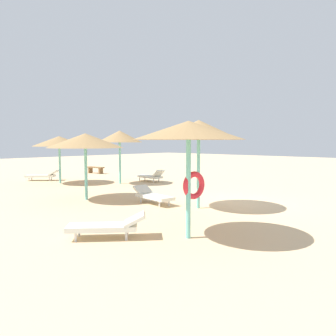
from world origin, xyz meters
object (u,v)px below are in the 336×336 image
at_px(lounger_0, 151,176).
at_px(parasol_2, 189,132).
at_px(lounger_1, 152,196).
at_px(lounger_2, 108,226).
at_px(parasol_4, 85,141).
at_px(parasol_3, 59,141).
at_px(parasol_1, 199,130).
at_px(bench_0, 95,169).
at_px(lounger_3, 43,175).
at_px(parasol_0, 120,137).

bearing_deg(lounger_0, parasol_2, -129.76).
bearing_deg(lounger_1, lounger_2, -148.21).
relative_size(parasol_4, lounger_2, 1.67).
bearing_deg(parasol_3, lounger_0, -37.44).
xyz_separation_m(parasol_1, bench_0, (5.07, 13.46, -2.44)).
xyz_separation_m(lounger_0, lounger_3, (-4.09, 5.20, -0.01)).
relative_size(parasol_2, lounger_0, 1.53).
distance_m(lounger_1, lounger_3, 10.28).
distance_m(lounger_0, lounger_1, 7.00).
height_order(parasol_1, lounger_0, parasol_1).
height_order(parasol_3, bench_0, parasol_3).
bearing_deg(lounger_3, parasol_0, -64.60).
bearing_deg(parasol_4, lounger_1, -64.12).
relative_size(parasol_0, bench_0, 1.93).
bearing_deg(lounger_0, lounger_3, 128.22).
distance_m(parasol_2, parasol_3, 12.57).
distance_m(parasol_0, parasol_3, 3.43).
bearing_deg(lounger_1, lounger_0, 46.26).
bearing_deg(parasol_0, parasol_2, -120.46).
distance_m(parasol_3, lounger_1, 8.48).
height_order(parasol_3, lounger_3, parasol_3).
bearing_deg(parasol_1, parasol_0, 71.46).
xyz_separation_m(parasol_0, lounger_0, (1.88, -0.53, -2.31)).
distance_m(parasol_0, bench_0, 6.95).
height_order(parasol_2, bench_0, parasol_2).
bearing_deg(lounger_2, parasol_3, 66.07).
relative_size(parasol_4, lounger_1, 1.54).
xyz_separation_m(parasol_3, bench_0, (4.80, 3.43, -2.03)).
bearing_deg(parasol_3, lounger_1, -95.21).
xyz_separation_m(parasol_1, lounger_2, (-4.45, -0.63, -2.48)).
relative_size(lounger_2, bench_0, 1.19).
distance_m(parasol_1, parasol_4, 4.76).
relative_size(parasol_1, lounger_0, 1.66).
bearing_deg(bench_0, lounger_3, -164.05).
bearing_deg(lounger_0, parasol_0, 164.23).
xyz_separation_m(parasol_3, lounger_1, (-0.75, -8.19, -2.07)).
xyz_separation_m(parasol_4, lounger_3, (2.00, 7.67, -2.09)).
relative_size(parasol_3, parasol_4, 0.96).
distance_m(parasol_3, lounger_0, 5.55).
bearing_deg(lounger_2, parasol_0, 49.23).
xyz_separation_m(parasol_1, parasol_4, (-1.72, 4.42, -0.39)).
relative_size(parasol_4, lounger_0, 1.63).
relative_size(parasol_1, bench_0, 2.03).
distance_m(parasol_1, lounger_0, 8.52).
xyz_separation_m(lounger_2, bench_0, (9.52, 14.09, 0.04)).
bearing_deg(parasol_2, bench_0, 62.27).
relative_size(parasol_0, parasol_3, 1.01).
distance_m(parasol_2, bench_0, 17.70).
height_order(parasol_0, parasol_2, parasol_0).
bearing_deg(lounger_3, bench_0, 15.95).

